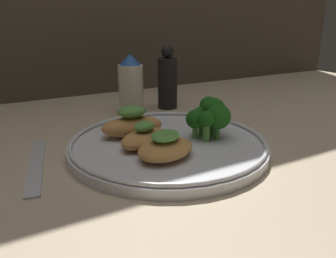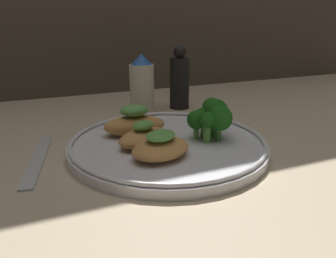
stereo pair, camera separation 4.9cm
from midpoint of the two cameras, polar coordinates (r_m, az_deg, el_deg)
The scene contains 9 objects.
ground_plane at distance 50.30cm, azimuth 2.79°, elevation -4.26°, with size 180.00×180.00×1.00cm, color tan.
plate at distance 49.73cm, azimuth 2.82°, elevation -2.68°, with size 29.91×29.91×2.00cm.
grilled_meat_front at distance 43.50cm, azimuth 1.94°, elevation -3.23°, with size 9.91×8.51×3.74cm.
grilled_meat_middle at distance 47.66cm, azimuth -1.37°, elevation -1.32°, with size 9.75×8.09×3.73cm.
grilled_meat_back at distance 51.95cm, azimuth -3.18°, elevation 1.00°, with size 10.29×6.05×4.90cm.
broccoli_bunch at distance 50.70cm, azimuth 10.37°, elevation 2.21°, with size 6.64×6.59×6.07cm.
sauce_bottle at distance 69.10cm, azimuth -2.54°, elevation 7.69°, with size 5.12×5.12×12.36cm.
pepper_grinder at distance 72.45cm, azimuth 3.98°, elevation 8.39°, with size 4.28×4.28×13.80cm.
fork at distance 49.30cm, azimuth -19.11°, elevation -4.82°, with size 5.24×18.57×0.60cm.
Camera 2 is at (-17.90, -42.78, 19.12)cm, focal length 35.00 mm.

